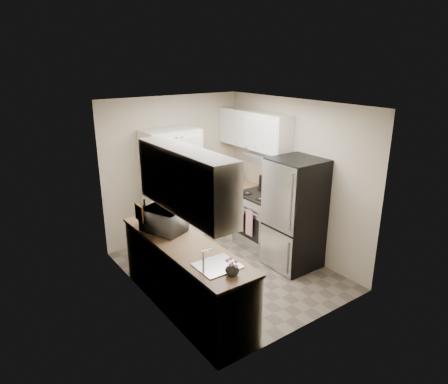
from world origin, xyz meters
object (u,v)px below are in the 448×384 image
object	(u,v)px
microwave	(164,220)
toaster_oven	(230,175)
wine_bottle	(145,213)
electric_range	(261,219)
refrigerator	(295,214)
pantry_cabinet	(172,189)

from	to	relation	value
microwave	toaster_oven	world-z (taller)	microwave
toaster_oven	wine_bottle	bearing A→B (deg)	-171.09
electric_range	wine_bottle	size ratio (longest dim) A/B	3.46
electric_range	refrigerator	bearing A→B (deg)	-92.48
wine_bottle	toaster_oven	world-z (taller)	wine_bottle
microwave	wine_bottle	xyz separation A→B (m)	(-0.10, 0.36, 0.01)
pantry_cabinet	electric_range	size ratio (longest dim) A/B	1.77
toaster_oven	pantry_cabinet	bearing A→B (deg)	165.99
electric_range	wine_bottle	bearing A→B (deg)	-179.87
microwave	toaster_oven	bearing A→B (deg)	-79.04
refrigerator	electric_range	bearing A→B (deg)	87.52
wine_bottle	toaster_oven	size ratio (longest dim) A/B	0.92
electric_range	toaster_oven	world-z (taller)	electric_range
toaster_oven	microwave	bearing A→B (deg)	-162.32
electric_range	refrigerator	size ratio (longest dim) A/B	0.66
wine_bottle	refrigerator	bearing A→B (deg)	-21.08
pantry_cabinet	wine_bottle	xyz separation A→B (m)	(-0.92, -0.93, 0.08)
electric_range	microwave	distance (m)	2.11
microwave	toaster_oven	distance (m)	2.42
refrigerator	microwave	distance (m)	2.02
electric_range	refrigerator	xyz separation A→B (m)	(-0.03, -0.80, 0.37)
electric_range	toaster_oven	xyz separation A→B (m)	(0.04, 0.95, 0.55)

